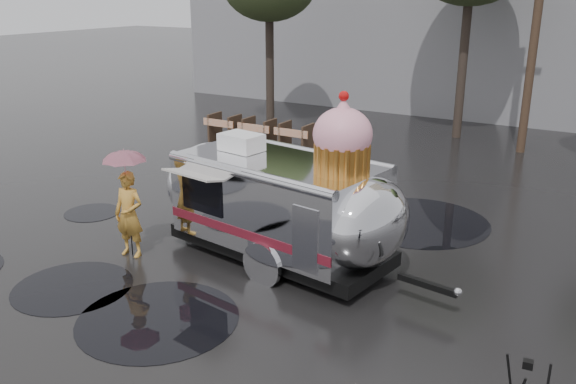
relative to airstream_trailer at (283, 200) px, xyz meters
The scene contains 7 objects.
ground 2.74m from the airstream_trailer, 90.55° to the right, with size 120.00×120.00×0.00m, color black.
puddles 2.91m from the airstream_trailer, 142.34° to the right, with size 10.66×12.27×0.01m.
utility_pole 12.30m from the airstream_trailer, 77.93° to the left, with size 1.60×0.28×9.00m.
barricade_row 9.41m from the airstream_trailer, 126.44° to the left, with size 4.30×0.80×1.00m.
airstream_trailer is the anchor object (origin of this frame).
person_left 3.20m from the airstream_trailer, 153.08° to the right, with size 0.65×0.44×1.82m, color gold.
umbrella_pink 3.24m from the airstream_trailer, 153.08° to the right, with size 1.10×1.10×2.30m.
Camera 1 is at (6.02, -7.42, 5.36)m, focal length 38.00 mm.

